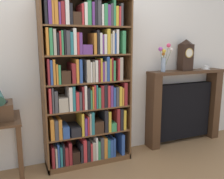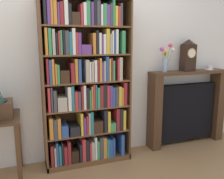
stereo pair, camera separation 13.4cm
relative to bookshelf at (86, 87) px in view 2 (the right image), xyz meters
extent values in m
cube|color=#997047|center=(0.01, -0.13, -0.92)|extent=(8.23, 6.40, 0.02)
cube|color=silver|center=(0.25, 0.20, 0.43)|extent=(5.23, 0.08, 2.69)
cube|color=brown|center=(-0.47, 0.01, 0.03)|extent=(0.02, 0.31, 1.89)
cube|color=brown|center=(0.50, 0.01, 0.03)|extent=(0.02, 0.31, 1.89)
cube|color=#4C311C|center=(0.01, 0.16, 0.03)|extent=(1.00, 0.01, 1.89)
cube|color=brown|center=(0.01, 0.01, -0.88)|extent=(1.00, 0.31, 0.06)
cube|color=maroon|center=(-0.42, 0.00, -0.73)|extent=(0.03, 0.26, 0.24)
cube|color=#B2A893|center=(-0.39, -0.03, -0.74)|extent=(0.02, 0.22, 0.22)
cube|color=#2D519E|center=(-0.36, -0.02, -0.72)|extent=(0.02, 0.24, 0.26)
cube|color=teal|center=(-0.33, 0.00, -0.74)|extent=(0.02, 0.26, 0.23)
cube|color=black|center=(-0.31, -0.03, -0.72)|extent=(0.02, 0.22, 0.26)
cube|color=maroon|center=(-0.27, -0.02, -0.75)|extent=(0.04, 0.23, 0.21)
cube|color=maroon|center=(-0.23, -0.02, -0.72)|extent=(0.03, 0.22, 0.26)
cube|color=black|center=(-0.17, -0.04, -0.78)|extent=(0.08, 0.18, 0.14)
cube|color=black|center=(-0.10, -0.02, -0.74)|extent=(0.03, 0.22, 0.22)
cube|color=#C63338|center=(-0.06, -0.03, -0.72)|extent=(0.04, 0.22, 0.27)
cube|color=black|center=(-0.02, -0.03, -0.72)|extent=(0.03, 0.21, 0.25)
cube|color=#C63338|center=(0.01, 0.00, -0.75)|extent=(0.02, 0.26, 0.21)
cube|color=#B2A893|center=(0.04, -0.01, -0.74)|extent=(0.04, 0.24, 0.22)
cube|color=white|center=(0.08, -0.03, -0.71)|extent=(0.02, 0.21, 0.27)
cube|color=#388E56|center=(0.11, -0.03, -0.74)|extent=(0.03, 0.21, 0.22)
cube|color=#424247|center=(0.14, -0.02, -0.72)|extent=(0.04, 0.23, 0.26)
cube|color=orange|center=(0.19, -0.02, -0.73)|extent=(0.04, 0.23, 0.25)
cube|color=teal|center=(0.23, -0.01, -0.74)|extent=(0.03, 0.24, 0.22)
cube|color=#2D519E|center=(0.26, -0.01, -0.74)|extent=(0.04, 0.25, 0.22)
cube|color=#2D519E|center=(0.30, -0.01, -0.74)|extent=(0.02, 0.24, 0.23)
cube|color=#2D519E|center=(0.41, -0.02, -0.72)|extent=(0.04, 0.22, 0.26)
cube|color=brown|center=(0.01, 0.01, -0.54)|extent=(0.96, 0.29, 0.02)
cube|color=orange|center=(-0.42, 0.00, -0.41)|extent=(0.04, 0.26, 0.23)
cube|color=#424247|center=(-0.37, 0.00, -0.42)|extent=(0.04, 0.26, 0.21)
cube|color=orange|center=(-0.33, -0.02, -0.42)|extent=(0.04, 0.22, 0.22)
cube|color=#2D519E|center=(-0.27, -0.02, -0.46)|extent=(0.07, 0.24, 0.13)
cube|color=black|center=(-0.16, -0.01, -0.48)|extent=(0.11, 0.24, 0.11)
cube|color=gold|center=(-0.08, -0.01, -0.40)|extent=(0.03, 0.26, 0.26)
cube|color=#663884|center=(-0.05, -0.02, -0.43)|extent=(0.03, 0.23, 0.20)
cube|color=#C63338|center=(-0.02, -0.03, -0.42)|extent=(0.02, 0.21, 0.21)
cube|color=#B2A893|center=(0.01, 0.00, -0.41)|extent=(0.02, 0.26, 0.25)
cube|color=teal|center=(0.03, -0.01, -0.40)|extent=(0.03, 0.25, 0.26)
cube|color=#382316|center=(0.11, -0.02, -0.46)|extent=(0.11, 0.22, 0.14)
cube|color=black|center=(0.20, 0.00, -0.40)|extent=(0.04, 0.27, 0.26)
cube|color=gold|center=(0.24, -0.02, -0.41)|extent=(0.03, 0.22, 0.24)
cube|color=#388E56|center=(0.29, -0.04, -0.48)|extent=(0.07, 0.19, 0.10)
cube|color=maroon|center=(0.35, 0.00, -0.40)|extent=(0.03, 0.26, 0.27)
cube|color=black|center=(0.39, -0.02, -0.40)|extent=(0.04, 0.22, 0.26)
cube|color=gold|center=(0.43, -0.02, -0.41)|extent=(0.03, 0.22, 0.24)
cube|color=brown|center=(0.01, 0.01, -0.24)|extent=(0.96, 0.29, 0.02)
cube|color=#C63338|center=(-0.42, -0.02, -0.10)|extent=(0.02, 0.24, 0.27)
cube|color=#424247|center=(-0.40, -0.01, -0.09)|extent=(0.02, 0.25, 0.27)
cube|color=#424247|center=(-0.36, -0.02, -0.11)|extent=(0.03, 0.23, 0.23)
cube|color=#B2A893|center=(-0.29, -0.02, -0.15)|extent=(0.10, 0.23, 0.15)
cube|color=white|center=(-0.21, -0.02, -0.10)|extent=(0.04, 0.22, 0.26)
cube|color=teal|center=(-0.17, 0.00, -0.09)|extent=(0.03, 0.26, 0.27)
cube|color=#C63338|center=(-0.14, -0.01, -0.13)|extent=(0.03, 0.25, 0.20)
cube|color=#424247|center=(-0.10, -0.02, -0.13)|extent=(0.03, 0.23, 0.20)
cube|color=maroon|center=(-0.07, -0.02, -0.10)|extent=(0.02, 0.22, 0.26)
cube|color=white|center=(-0.04, 0.00, -0.09)|extent=(0.03, 0.26, 0.27)
cube|color=black|center=(-0.01, -0.01, -0.11)|extent=(0.03, 0.25, 0.24)
cube|color=#388E56|center=(0.02, -0.03, -0.12)|extent=(0.02, 0.21, 0.21)
cube|color=orange|center=(0.04, -0.02, -0.10)|extent=(0.02, 0.23, 0.25)
cube|color=#C63338|center=(0.06, -0.02, -0.09)|extent=(0.02, 0.23, 0.27)
cube|color=teal|center=(0.09, -0.02, -0.09)|extent=(0.02, 0.22, 0.27)
cube|color=#388E56|center=(0.12, -0.01, -0.11)|extent=(0.03, 0.26, 0.23)
cube|color=maroon|center=(0.15, -0.01, -0.10)|extent=(0.03, 0.25, 0.25)
cube|color=black|center=(0.19, -0.01, -0.10)|extent=(0.04, 0.24, 0.26)
cube|color=#C63338|center=(0.23, -0.03, -0.10)|extent=(0.03, 0.20, 0.25)
cube|color=#663884|center=(0.27, -0.01, -0.11)|extent=(0.03, 0.26, 0.25)
cube|color=#2D519E|center=(0.30, 0.00, -0.12)|extent=(0.03, 0.26, 0.22)
cube|color=#424247|center=(0.34, -0.02, -0.12)|extent=(0.03, 0.22, 0.22)
cube|color=gold|center=(0.37, -0.02, -0.11)|extent=(0.03, 0.23, 0.23)
cube|color=orange|center=(0.41, -0.01, -0.12)|extent=(0.02, 0.26, 0.21)
cube|color=maroon|center=(0.44, -0.03, -0.09)|extent=(0.04, 0.20, 0.27)
cube|color=brown|center=(0.01, 0.01, 0.06)|extent=(0.96, 0.29, 0.02)
cube|color=maroon|center=(-0.43, -0.01, 0.21)|extent=(0.02, 0.25, 0.27)
cube|color=#2D519E|center=(-0.40, 0.00, 0.20)|extent=(0.02, 0.26, 0.25)
cube|color=orange|center=(-0.37, -0.02, 0.20)|extent=(0.02, 0.22, 0.26)
cube|color=orange|center=(-0.34, -0.03, 0.18)|extent=(0.02, 0.21, 0.21)
cube|color=#388E56|center=(-0.32, -0.01, 0.17)|extent=(0.02, 0.26, 0.20)
cube|color=#382316|center=(-0.25, -0.03, 0.14)|extent=(0.10, 0.21, 0.14)
cube|color=maroon|center=(-0.17, -0.01, 0.18)|extent=(0.04, 0.24, 0.21)
cube|color=orange|center=(-0.13, -0.01, 0.20)|extent=(0.03, 0.25, 0.25)
cube|color=#2D519E|center=(-0.09, -0.02, 0.20)|extent=(0.03, 0.24, 0.25)
cube|color=#B2A893|center=(-0.01, -0.01, 0.20)|extent=(0.04, 0.25, 0.24)
cube|color=white|center=(0.02, 0.00, 0.18)|extent=(0.02, 0.26, 0.22)
cube|color=#B2A893|center=(0.05, -0.02, 0.18)|extent=(0.02, 0.24, 0.22)
cube|color=white|center=(0.09, -0.01, 0.19)|extent=(0.03, 0.25, 0.24)
cube|color=maroon|center=(0.12, -0.02, 0.19)|extent=(0.02, 0.23, 0.24)
cube|color=gold|center=(0.14, -0.03, 0.20)|extent=(0.02, 0.21, 0.26)
cube|color=#663884|center=(0.17, -0.01, 0.18)|extent=(0.02, 0.25, 0.21)
cube|color=#B2A893|center=(0.19, -0.02, 0.19)|extent=(0.02, 0.23, 0.22)
cube|color=#2D519E|center=(0.22, -0.02, 0.21)|extent=(0.03, 0.24, 0.27)
cube|color=gold|center=(0.25, -0.02, 0.20)|extent=(0.02, 0.23, 0.25)
cube|color=maroon|center=(0.27, -0.01, 0.20)|extent=(0.02, 0.24, 0.26)
cube|color=#388E56|center=(0.30, -0.01, 0.19)|extent=(0.02, 0.26, 0.23)
cube|color=#C63338|center=(0.35, -0.01, 0.20)|extent=(0.02, 0.25, 0.25)
cube|color=#B2A893|center=(0.38, -0.03, 0.20)|extent=(0.04, 0.21, 0.26)
cube|color=brown|center=(0.01, 0.01, 0.37)|extent=(0.96, 0.29, 0.02)
cube|color=orange|center=(-0.42, 0.00, 0.51)|extent=(0.03, 0.26, 0.27)
cube|color=#388E56|center=(-0.39, -0.02, 0.51)|extent=(0.03, 0.22, 0.27)
cube|color=#B2A893|center=(-0.35, 0.00, 0.51)|extent=(0.03, 0.26, 0.26)
cube|color=black|center=(-0.32, -0.03, 0.49)|extent=(0.02, 0.22, 0.22)
cube|color=#C63338|center=(-0.30, -0.03, 0.50)|extent=(0.02, 0.21, 0.24)
cube|color=#388E56|center=(-0.28, -0.01, 0.50)|extent=(0.02, 0.24, 0.25)
cube|color=black|center=(-0.25, -0.01, 0.50)|extent=(0.02, 0.26, 0.25)
cube|color=#424247|center=(-0.22, -0.02, 0.50)|extent=(0.04, 0.23, 0.24)
cube|color=teal|center=(-0.18, -0.02, 0.49)|extent=(0.03, 0.22, 0.23)
cube|color=white|center=(-0.15, -0.02, 0.51)|extent=(0.03, 0.22, 0.27)
cube|color=#C63338|center=(-0.11, 0.00, 0.49)|extent=(0.02, 0.26, 0.23)
cube|color=#663884|center=(-0.08, 0.00, 0.49)|extent=(0.03, 0.26, 0.23)
cube|color=#663884|center=(-0.01, -0.04, 0.43)|extent=(0.11, 0.19, 0.10)
cube|color=orange|center=(0.07, -0.02, 0.49)|extent=(0.03, 0.24, 0.22)
cube|color=black|center=(0.11, -0.02, 0.50)|extent=(0.02, 0.23, 0.25)
cube|color=white|center=(0.14, 0.00, 0.49)|extent=(0.03, 0.26, 0.23)
cube|color=#663884|center=(0.16, -0.02, 0.48)|extent=(0.02, 0.23, 0.20)
cube|color=white|center=(0.19, 0.00, 0.48)|extent=(0.03, 0.27, 0.21)
cube|color=gold|center=(0.23, -0.03, 0.51)|extent=(0.03, 0.22, 0.27)
cube|color=#B2A893|center=(0.26, -0.01, 0.48)|extent=(0.02, 0.24, 0.22)
cube|color=white|center=(0.29, -0.03, 0.50)|extent=(0.02, 0.20, 0.25)
cube|color=#2D519E|center=(0.31, -0.02, 0.49)|extent=(0.02, 0.23, 0.22)
cube|color=white|center=(0.33, -0.01, 0.51)|extent=(0.03, 0.24, 0.26)
cube|color=#388E56|center=(0.41, -0.02, 0.50)|extent=(0.04, 0.23, 0.25)
cube|color=brown|center=(0.01, 0.01, 0.67)|extent=(0.96, 0.29, 0.02)
cube|color=black|center=(-0.42, -0.03, 0.81)|extent=(0.03, 0.22, 0.26)
cube|color=#663884|center=(-0.39, -0.02, 0.81)|extent=(0.03, 0.23, 0.27)
cube|color=orange|center=(-0.36, -0.02, 0.80)|extent=(0.02, 0.22, 0.24)
cube|color=orange|center=(-0.32, -0.02, 0.80)|extent=(0.03, 0.23, 0.25)
cube|color=#663884|center=(-0.29, -0.02, 0.78)|extent=(0.02, 0.24, 0.21)
cube|color=maroon|center=(-0.26, -0.03, 0.79)|extent=(0.04, 0.21, 0.22)
cube|color=white|center=(-0.22, 0.00, 0.80)|extent=(0.04, 0.26, 0.25)
cube|color=black|center=(-0.18, -0.02, 0.78)|extent=(0.03, 0.23, 0.21)
cube|color=#382316|center=(-0.12, -0.04, 0.74)|extent=(0.09, 0.18, 0.13)
cube|color=#C63338|center=(-0.06, -0.01, 0.78)|extent=(0.02, 0.25, 0.21)
cube|color=white|center=(-0.02, -0.02, 0.79)|extent=(0.03, 0.22, 0.22)
cube|color=#388E56|center=(0.02, -0.03, 0.80)|extent=(0.04, 0.21, 0.24)
cube|color=#663884|center=(0.06, -0.02, 0.79)|extent=(0.03, 0.23, 0.23)
cube|color=black|center=(0.09, -0.02, 0.81)|extent=(0.03, 0.23, 0.25)
cube|color=#424247|center=(0.12, -0.03, 0.80)|extent=(0.04, 0.21, 0.25)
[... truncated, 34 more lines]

